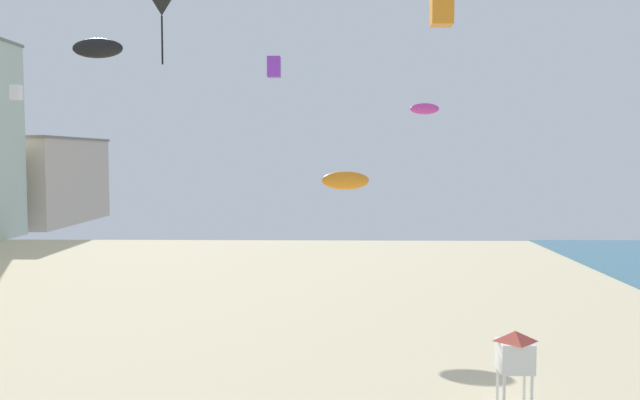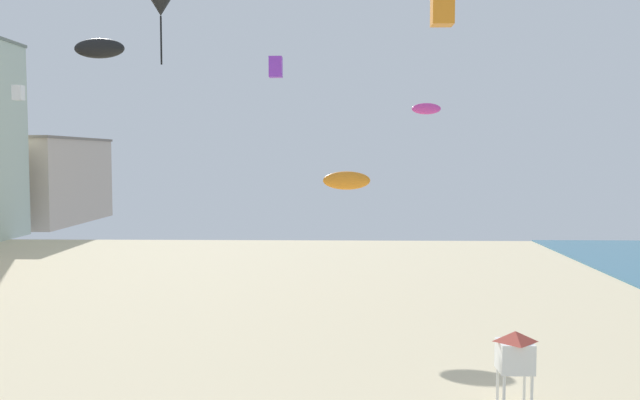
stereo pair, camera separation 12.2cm
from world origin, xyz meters
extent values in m
cube|color=#C6B29E|center=(-31.88, 76.56, 5.10)|extent=(13.02, 20.52, 10.20)
cube|color=slate|center=(-31.88, 76.56, 10.35)|extent=(13.29, 20.93, 0.30)
cylinder|color=white|center=(11.34, 15.76, 0.60)|extent=(0.10, 0.10, 1.20)
cylinder|color=white|center=(12.24, 15.76, 0.60)|extent=(0.10, 0.10, 1.20)
cylinder|color=white|center=(11.34, 16.66, 0.60)|extent=(0.10, 0.10, 1.20)
cylinder|color=white|center=(12.24, 16.66, 0.60)|extent=(0.10, 0.10, 1.20)
cube|color=white|center=(11.79, 16.21, 1.70)|extent=(1.10, 1.10, 1.00)
pyramid|color=#D14C3D|center=(11.79, 16.21, 2.38)|extent=(1.10, 1.10, 0.35)
cube|color=purple|center=(1.76, 39.25, 14.19)|extent=(0.86, 0.86, 1.36)
cube|color=white|center=(-13.37, 34.62, 12.12)|extent=(0.57, 0.57, 0.89)
ellipsoid|color=#DB3D9E|center=(11.62, 38.37, 11.36)|extent=(1.89, 0.52, 0.73)
ellipsoid|color=orange|center=(6.38, 31.58, 6.95)|extent=(2.63, 0.73, 1.02)
ellipsoid|color=black|center=(-7.56, 32.26, 14.36)|extent=(2.87, 0.80, 1.11)
cone|color=black|center=(1.33, 11.54, 12.29)|extent=(0.85, 0.85, 0.70)
cylinder|color=black|center=(1.33, 11.54, 11.32)|extent=(0.05, 0.05, 1.24)
cube|color=orange|center=(10.17, 22.36, 14.39)|extent=(0.89, 0.89, 1.40)
camera|label=1|loc=(5.78, -6.07, 8.37)|focal=38.12mm
camera|label=2|loc=(5.91, -6.07, 8.37)|focal=38.12mm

